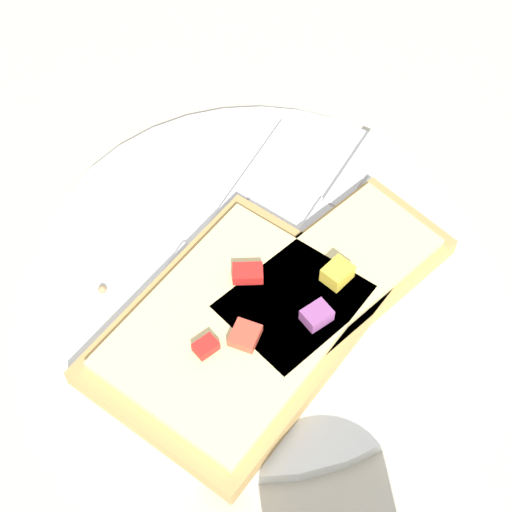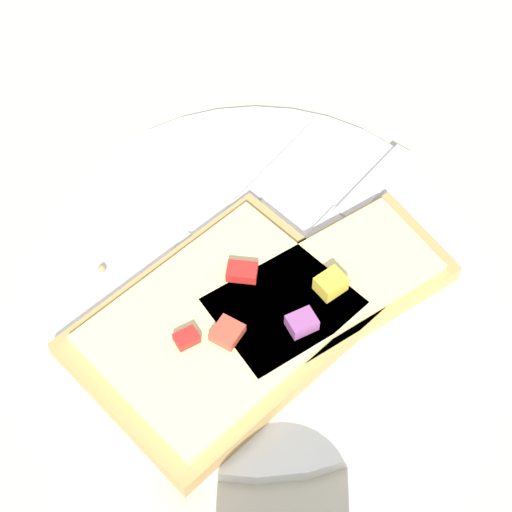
{
  "view_description": "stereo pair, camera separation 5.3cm",
  "coord_description": "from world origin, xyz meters",
  "px_view_note": "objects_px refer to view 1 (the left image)",
  "views": [
    {
      "loc": [
        -0.07,
        0.32,
        0.49
      ],
      "look_at": [
        0.0,
        0.0,
        0.02
      ],
      "focal_mm": 60.0,
      "sensor_mm": 36.0,
      "label": 1
    },
    {
      "loc": [
        -0.12,
        0.3,
        0.49
      ],
      "look_at": [
        0.0,
        0.0,
        0.02
      ],
      "focal_mm": 60.0,
      "sensor_mm": 36.0,
      "label": 2
    }
  ],
  "objects_px": {
    "plate": "(256,269)",
    "pizza_slice_main": "(238,332)",
    "fork": "(211,236)",
    "pizza_slice_corner": "(329,281)",
    "knife": "(327,216)"
  },
  "relations": [
    {
      "from": "knife",
      "to": "plate",
      "type": "bearing_deg",
      "value": -21.7
    },
    {
      "from": "fork",
      "to": "pizza_slice_corner",
      "type": "height_order",
      "value": "pizza_slice_corner"
    },
    {
      "from": "knife",
      "to": "pizza_slice_main",
      "type": "relative_size",
      "value": 0.98
    },
    {
      "from": "knife",
      "to": "pizza_slice_corner",
      "type": "distance_m",
      "value": 0.06
    },
    {
      "from": "plate",
      "to": "pizza_slice_main",
      "type": "relative_size",
      "value": 1.42
    },
    {
      "from": "plate",
      "to": "knife",
      "type": "distance_m",
      "value": 0.06
    },
    {
      "from": "fork",
      "to": "pizza_slice_corner",
      "type": "bearing_deg",
      "value": 90.08
    },
    {
      "from": "knife",
      "to": "pizza_slice_corner",
      "type": "xyz_separation_m",
      "value": [
        -0.01,
        0.06,
        0.01
      ]
    },
    {
      "from": "fork",
      "to": "knife",
      "type": "height_order",
      "value": "knife"
    },
    {
      "from": "fork",
      "to": "pizza_slice_corner",
      "type": "relative_size",
      "value": 1.16
    },
    {
      "from": "plate",
      "to": "pizza_slice_main",
      "type": "xyz_separation_m",
      "value": [
        -0.0,
        0.06,
        0.02
      ]
    },
    {
      "from": "fork",
      "to": "plate",
      "type": "bearing_deg",
      "value": 83.11
    },
    {
      "from": "knife",
      "to": "pizza_slice_main",
      "type": "xyz_separation_m",
      "value": [
        0.04,
        0.11,
        0.01
      ]
    },
    {
      "from": "fork",
      "to": "knife",
      "type": "relative_size",
      "value": 1.04
    },
    {
      "from": "pizza_slice_main",
      "to": "pizza_slice_corner",
      "type": "bearing_deg",
      "value": -20.63
    }
  ]
}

